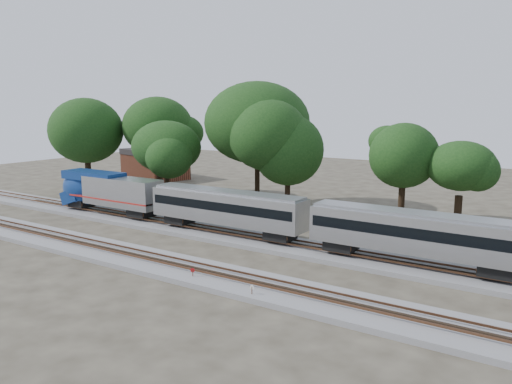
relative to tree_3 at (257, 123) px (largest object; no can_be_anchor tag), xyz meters
The scene contains 14 objects.
ground 24.14m from the tree_3, 68.38° to the right, with size 160.00×160.00×0.00m, color #383328.
track_far 19.30m from the tree_3, 60.56° to the right, with size 160.00×5.00×0.73m.
track_near 27.49m from the tree_3, 71.70° to the right, with size 160.00×5.00×0.73m.
switch_stand_red 29.34m from the tree_3, 67.26° to the right, with size 0.30×0.16×1.01m.
switch_stand_white 32.26m from the tree_3, 58.02° to the right, with size 0.33×0.07×1.03m.
switch_lever 31.07m from the tree_3, 60.10° to the right, with size 0.50×0.30×0.30m, color #512D19.
brick_building 31.41m from the tree_3, 158.77° to the left, with size 12.15×9.72×5.19m.
tree_0 25.72m from the tree_3, 166.76° to the right, with size 9.37×9.37×13.21m.
tree_1 16.22m from the tree_3, behind, with size 9.98×9.98×14.07m.
tree_2 11.81m from the tree_3, 148.78° to the right, with size 7.75×7.75×10.93m.
tree_3 is the anchor object (origin of this frame).
tree_4 6.45m from the tree_3, 18.91° to the right, with size 7.79×7.79×10.98m.
tree_5 18.29m from the tree_3, ahead, with size 7.56×7.56×10.66m.
tree_6 24.18m from the tree_3, ahead, with size 6.80×6.80×9.59m.
Camera 1 is at (25.56, -32.22, 12.85)m, focal length 35.00 mm.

